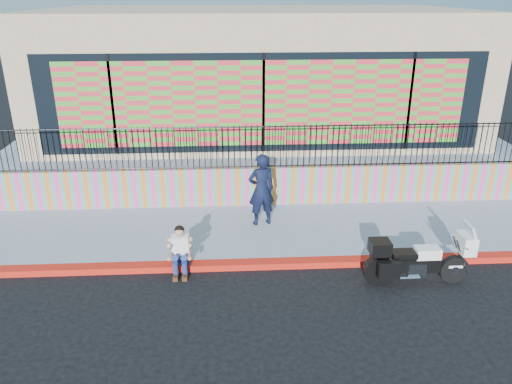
{
  "coord_description": "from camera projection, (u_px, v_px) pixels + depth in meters",
  "views": [
    {
      "loc": [
        -1.0,
        -9.8,
        5.83
      ],
      "look_at": [
        -0.38,
        1.2,
        1.35
      ],
      "focal_mm": 35.0,
      "sensor_mm": 36.0,
      "label": 1
    }
  ],
  "objects": [
    {
      "name": "police_motorcycle",
      "position": [
        416.0,
        259.0,
        10.46
      ],
      "size": [
        2.23,
        0.74,
        1.39
      ],
      "color": "black",
      "rests_on": "ground"
    },
    {
      "name": "metal_fence",
      "position": [
        266.0,
        147.0,
        13.62
      ],
      "size": [
        15.8,
        0.04,
        1.2
      ],
      "primitive_type": null,
      "color": "black",
      "rests_on": "mural_wall"
    },
    {
      "name": "elevated_platform",
      "position": [
        255.0,
        138.0,
        18.8
      ],
      "size": [
        16.0,
        10.0,
        1.25
      ],
      "primitive_type": "cube",
      "color": "#949CB2",
      "rests_on": "ground"
    },
    {
      "name": "seated_man",
      "position": [
        180.0,
        255.0,
        10.9
      ],
      "size": [
        0.54,
        0.71,
        1.06
      ],
      "color": "navy",
      "rests_on": "ground"
    },
    {
      "name": "sidewalk",
      "position": [
        270.0,
        231.0,
        12.81
      ],
      "size": [
        16.0,
        3.0,
        0.15
      ],
      "primitive_type": "cube",
      "color": "#949CB2",
      "rests_on": "ground"
    },
    {
      "name": "storefront_building",
      "position": [
        256.0,
        69.0,
        17.61
      ],
      "size": [
        14.0,
        8.06,
        4.0
      ],
      "color": "tan",
      "rests_on": "elevated_platform"
    },
    {
      "name": "red_curb",
      "position": [
        276.0,
        264.0,
        11.29
      ],
      "size": [
        16.0,
        0.3,
        0.15
      ],
      "primitive_type": "cube",
      "color": "red",
      "rests_on": "ground"
    },
    {
      "name": "police_officer",
      "position": [
        261.0,
        190.0,
        12.7
      ],
      "size": [
        0.78,
        0.61,
        1.9
      ],
      "primitive_type": "imported",
      "rotation": [
        0.0,
        0.0,
        3.38
      ],
      "color": "black",
      "rests_on": "sidewalk"
    },
    {
      "name": "mural_wall",
      "position": [
        265.0,
        186.0,
        14.06
      ],
      "size": [
        16.0,
        0.2,
        1.1
      ],
      "primitive_type": "cube",
      "color": "#FF438F",
      "rests_on": "sidewalk"
    },
    {
      "name": "ground",
      "position": [
        276.0,
        267.0,
        11.31
      ],
      "size": [
        90.0,
        90.0,
        0.0
      ],
      "primitive_type": "plane",
      "color": "black",
      "rests_on": "ground"
    }
  ]
}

